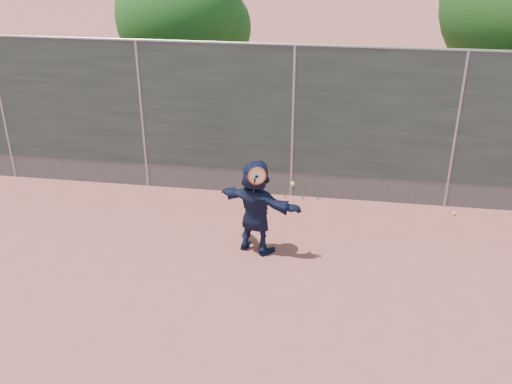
# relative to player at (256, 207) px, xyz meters

# --- Properties ---
(ground) EXTENTS (80.00, 80.00, 0.00)m
(ground) POSITION_rel_player_xyz_m (0.36, -1.30, -0.80)
(ground) COLOR #9E4C42
(ground) RESTS_ON ground
(player) EXTENTS (1.56, 1.00, 1.61)m
(player) POSITION_rel_player_xyz_m (0.00, 0.00, 0.00)
(player) COLOR #131A35
(player) RESTS_ON ground
(ball_ground) EXTENTS (0.07, 0.07, 0.07)m
(ball_ground) POSITION_rel_player_xyz_m (3.49, 1.83, -0.77)
(ball_ground) COLOR #E6F536
(ball_ground) RESTS_ON ground
(fence) EXTENTS (20.00, 0.06, 3.03)m
(fence) POSITION_rel_player_xyz_m (0.36, 2.20, 0.78)
(fence) COLOR #38423D
(fence) RESTS_ON ground
(swing_action) EXTENTS (0.72, 0.16, 0.51)m
(swing_action) POSITION_rel_player_xyz_m (0.10, -0.19, 0.61)
(swing_action) COLOR #DF4215
(swing_action) RESTS_ON ground
(tree_left) EXTENTS (3.15, 3.00, 4.53)m
(tree_left) POSITION_rel_player_xyz_m (-2.49, 5.25, 2.14)
(tree_left) COLOR #382314
(tree_left) RESTS_ON ground
(weed_clump) EXTENTS (0.68, 0.07, 0.30)m
(weed_clump) POSITION_rel_player_xyz_m (0.65, 2.08, -0.67)
(weed_clump) COLOR #387226
(weed_clump) RESTS_ON ground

